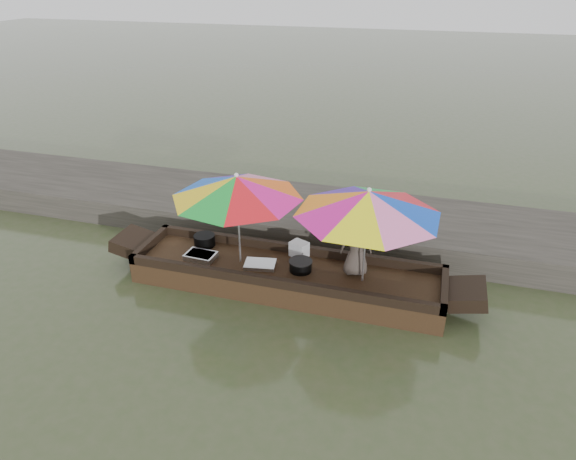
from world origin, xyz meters
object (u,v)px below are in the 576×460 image
(umbrella_stern, at_px, (366,236))
(vendor, at_px, (357,245))
(cooking_pot, at_px, (205,240))
(umbrella_bow, at_px, (238,219))
(tray_scallop, at_px, (260,264))
(supply_bag, at_px, (299,249))
(boat_hull, at_px, (286,278))
(tray_crayfish, at_px, (201,256))
(charcoal_grill, at_px, (301,266))

(umbrella_stern, bearing_deg, vendor, 129.09)
(cooking_pot, relative_size, umbrella_bow, 0.18)
(tray_scallop, xyz_separation_m, vendor, (1.51, 0.23, 0.48))
(cooking_pot, distance_m, tray_scallop, 1.23)
(supply_bag, height_order, umbrella_stern, umbrella_stern)
(boat_hull, bearing_deg, tray_crayfish, -176.28)
(charcoal_grill, bearing_deg, tray_crayfish, -176.58)
(supply_bag, relative_size, umbrella_bow, 0.14)
(vendor, bearing_deg, boat_hull, -4.63)
(umbrella_bow, bearing_deg, tray_scallop, -6.90)
(tray_scallop, relative_size, supply_bag, 1.78)
(vendor, height_order, umbrella_bow, umbrella_bow)
(charcoal_grill, distance_m, umbrella_stern, 1.21)
(vendor, bearing_deg, tray_scallop, -5.72)
(supply_bag, bearing_deg, charcoal_grill, -71.70)
(cooking_pot, distance_m, charcoal_grill, 1.86)
(charcoal_grill, relative_size, vendor, 0.35)
(boat_hull, bearing_deg, umbrella_bow, 180.00)
(umbrella_bow, bearing_deg, tray_crayfish, -171.95)
(charcoal_grill, bearing_deg, umbrella_bow, -179.63)
(charcoal_grill, xyz_separation_m, umbrella_bow, (-1.03, -0.01, 0.69))
(boat_hull, xyz_separation_m, vendor, (1.08, 0.18, 0.69))
(boat_hull, bearing_deg, vendor, 9.66)
(supply_bag, bearing_deg, tray_crayfish, -160.64)
(charcoal_grill, bearing_deg, supply_bag, 108.30)
(charcoal_grill, distance_m, supply_bag, 0.47)
(tray_crayfish, bearing_deg, umbrella_bow, 8.05)
(charcoal_grill, bearing_deg, umbrella_stern, -0.38)
(tray_crayfish, xyz_separation_m, supply_bag, (1.55, 0.54, 0.09))
(cooking_pot, height_order, supply_bag, supply_bag)
(vendor, bearing_deg, umbrella_bow, -8.67)
(vendor, bearing_deg, tray_crayfish, -8.02)
(tray_scallop, height_order, umbrella_bow, umbrella_bow)
(tray_scallop, bearing_deg, supply_bag, 43.52)
(tray_crayfish, relative_size, umbrella_bow, 0.24)
(tray_scallop, distance_m, charcoal_grill, 0.67)
(tray_crayfish, height_order, supply_bag, supply_bag)
(tray_scallop, relative_size, vendor, 0.49)
(supply_bag, xyz_separation_m, umbrella_bow, (-0.88, -0.45, 0.65))
(charcoal_grill, xyz_separation_m, vendor, (0.85, 0.18, 0.43))
(tray_scallop, xyz_separation_m, umbrella_bow, (-0.36, 0.04, 0.74))
(tray_crayfish, relative_size, tray_scallop, 1.00)
(boat_hull, relative_size, vendor, 4.90)
(supply_bag, xyz_separation_m, vendor, (0.99, -0.27, 0.38))
(charcoal_grill, relative_size, umbrella_bow, 0.17)
(tray_scallop, distance_m, umbrella_bow, 0.83)
(cooking_pot, bearing_deg, umbrella_stern, -6.98)
(umbrella_stern, bearing_deg, supply_bag, 158.50)
(charcoal_grill, bearing_deg, tray_scallop, -175.69)
(tray_scallop, relative_size, umbrella_bow, 0.24)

